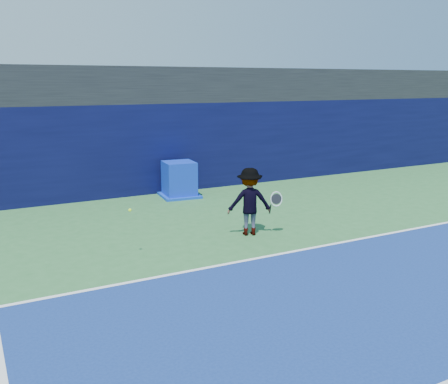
{
  "coord_description": "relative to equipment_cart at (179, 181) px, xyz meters",
  "views": [
    {
      "loc": [
        -5.15,
        -5.65,
        3.72
      ],
      "look_at": [
        0.54,
        5.2,
        1.0
      ],
      "focal_mm": 40.0,
      "sensor_mm": 36.0,
      "label": 1
    }
  ],
  "objects": [
    {
      "name": "ground",
      "position": [
        -1.02,
        -9.28,
        -0.53
      ],
      "size": [
        80.0,
        80.0,
        0.0
      ],
      "primitive_type": "plane",
      "color": "#2F6835",
      "rests_on": "ground"
    },
    {
      "name": "baseline",
      "position": [
        -1.02,
        -6.28,
        -0.52
      ],
      "size": [
        24.0,
        0.1,
        0.01
      ],
      "primitive_type": "cube",
      "color": "white",
      "rests_on": "ground"
    },
    {
      "name": "stadium_band",
      "position": [
        -1.02,
        2.22,
        3.07
      ],
      "size": [
        36.0,
        3.0,
        1.2
      ],
      "primitive_type": "cube",
      "color": "black",
      "rests_on": "back_wall_assembly"
    },
    {
      "name": "back_wall_assembly",
      "position": [
        -1.02,
        1.22,
        0.97
      ],
      "size": [
        36.0,
        1.03,
        3.0
      ],
      "color": "#090A33",
      "rests_on": "ground"
    },
    {
      "name": "equipment_cart",
      "position": [
        0.0,
        0.0,
        0.0
      ],
      "size": [
        1.32,
        1.32,
        1.16
      ],
      "color": "#0D2BBB",
      "rests_on": "ground"
    },
    {
      "name": "tennis_player",
      "position": [
        -0.08,
        -4.68,
        0.31
      ],
      "size": [
        1.36,
        0.96,
        1.67
      ],
      "color": "silver",
      "rests_on": "ground"
    },
    {
      "name": "tennis_ball",
      "position": [
        -3.16,
        -4.87,
        0.51
      ],
      "size": [
        0.07,
        0.07,
        0.07
      ],
      "color": "#C9F81B",
      "rests_on": "ground"
    }
  ]
}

